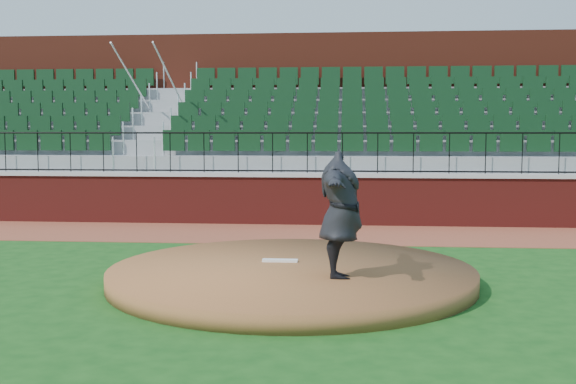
{
  "coord_description": "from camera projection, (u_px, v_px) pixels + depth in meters",
  "views": [
    {
      "loc": [
        1.04,
        -10.34,
        2.34
      ],
      "look_at": [
        0.0,
        1.5,
        1.3
      ],
      "focal_mm": 43.34,
      "sensor_mm": 36.0,
      "label": 1
    }
  ],
  "objects": [
    {
      "name": "ground",
      "position": [
        279.0,
        286.0,
        10.56
      ],
      "size": [
        90.0,
        90.0,
        0.0
      ],
      "primitive_type": "plane",
      "color": "#144513",
      "rests_on": "ground"
    },
    {
      "name": "warning_track",
      "position": [
        303.0,
        233.0,
        15.91
      ],
      "size": [
        34.0,
        3.2,
        0.01
      ],
      "primitive_type": "cube",
      "color": "brown",
      "rests_on": "ground"
    },
    {
      "name": "field_wall",
      "position": [
        307.0,
        201.0,
        17.45
      ],
      "size": [
        34.0,
        0.35,
        1.2
      ],
      "primitive_type": "cube",
      "color": "maroon",
      "rests_on": "ground"
    },
    {
      "name": "wall_cap",
      "position": [
        307.0,
        175.0,
        17.39
      ],
      "size": [
        34.0,
        0.45,
        0.1
      ],
      "primitive_type": "cube",
      "color": "#B7B7B7",
      "rests_on": "field_wall"
    },
    {
      "name": "wall_railing",
      "position": [
        307.0,
        153.0,
        17.34
      ],
      "size": [
        34.0,
        0.05,
        1.0
      ],
      "primitive_type": null,
      "color": "black",
      "rests_on": "wall_cap"
    },
    {
      "name": "seating_stands",
      "position": [
        313.0,
        133.0,
        20.0
      ],
      "size": [
        34.0,
        5.1,
        4.6
      ],
      "primitive_type": null,
      "color": "gray",
      "rests_on": "ground"
    },
    {
      "name": "concourse_wall",
      "position": [
        317.0,
        119.0,
        22.74
      ],
      "size": [
        34.0,
        0.5,
        5.5
      ],
      "primitive_type": "cube",
      "color": "maroon",
      "rests_on": "ground"
    },
    {
      "name": "pitchers_mound",
      "position": [
        292.0,
        275.0,
        10.74
      ],
      "size": [
        5.63,
        5.63,
        0.25
      ],
      "primitive_type": "cylinder",
      "color": "brown",
      "rests_on": "ground"
    },
    {
      "name": "pitching_rubber",
      "position": [
        280.0,
        260.0,
        11.16
      ],
      "size": [
        0.57,
        0.14,
        0.04
      ],
      "primitive_type": "cube",
      "rotation": [
        0.0,
        0.0,
        0.0
      ],
      "color": "white",
      "rests_on": "pitchers_mound"
    },
    {
      "name": "pitcher",
      "position": [
        341.0,
        215.0,
        9.86
      ],
      "size": [
        0.66,
        2.24,
        1.81
      ],
      "primitive_type": "imported",
      "rotation": [
        0.0,
        0.0,
        1.6
      ],
      "color": "black",
      "rests_on": "pitchers_mound"
    }
  ]
}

